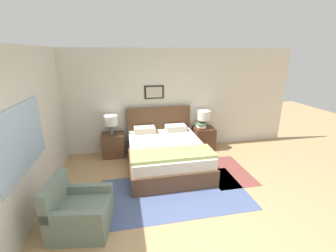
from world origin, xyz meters
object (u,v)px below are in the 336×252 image
Objects in this scene: bed at (166,153)px; table_lamp_by_door at (204,116)px; nightstand_by_door at (204,138)px; nightstand_near_window at (113,145)px; armchair at (79,213)px; table_lamp_near_window at (111,121)px.

bed is 4.53× the size of table_lamp_by_door.
bed reaches higher than nightstand_by_door.
nightstand_near_window and nightstand_by_door have the same top height.
bed is 1.55m from table_lamp_by_door.
bed is at bearing 143.93° from armchair.
table_lamp_near_window is (-0.02, 0.02, 0.62)m from nightstand_near_window.
armchair is at bearing -138.92° from nightstand_by_door.
table_lamp_near_window is 1.00× the size of table_lamp_by_door.
nightstand_near_window is at bearing 145.93° from bed.
armchair is 1.52× the size of nightstand_near_window.
nightstand_near_window is 2.38m from nightstand_by_door.
table_lamp_by_door is at bearing 126.66° from nightstand_by_door.
nightstand_near_window is 1.00× the size of nightstand_by_door.
table_lamp_near_window is 2.38m from table_lamp_by_door.
nightstand_by_door is 2.47m from table_lamp_near_window.
bed is 3.57× the size of nightstand_near_window.
table_lamp_by_door is (2.78, 2.46, 0.64)m from armchair.
bed is at bearing -145.93° from nightstand_by_door.
armchair is 1.52× the size of nightstand_by_door.
table_lamp_by_door reaches higher than nightstand_by_door.
nightstand_by_door is 1.27× the size of table_lamp_near_window.
armchair is 3.77m from table_lamp_by_door.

